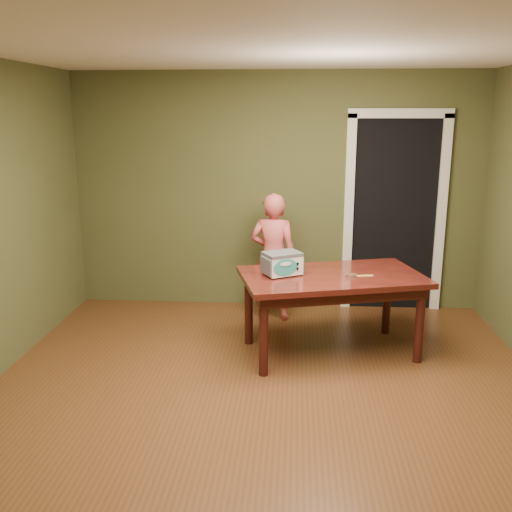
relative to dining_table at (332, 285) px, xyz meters
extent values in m
plane|color=brown|center=(-0.56, -1.16, -0.65)|extent=(5.00, 5.00, 0.00)
cube|color=#4B4D29|center=(-0.56, 1.34, 0.65)|extent=(4.50, 0.02, 2.60)
cube|color=#4B4D29|center=(-0.56, -3.66, 0.65)|extent=(4.50, 0.02, 2.60)
cube|color=white|center=(-0.56, -1.16, 1.95)|extent=(4.50, 5.00, 0.02)
cube|color=black|center=(0.74, 1.64, 0.40)|extent=(0.90, 0.60, 2.10)
cube|color=black|center=(0.74, 1.32, 0.40)|extent=(0.90, 0.02, 2.10)
cube|color=white|center=(0.24, 1.31, 0.40)|extent=(0.10, 0.06, 2.20)
cube|color=white|center=(1.24, 1.31, 0.40)|extent=(0.10, 0.06, 2.20)
cube|color=white|center=(0.74, 1.31, 1.50)|extent=(1.10, 0.06, 0.10)
cube|color=#35120C|center=(0.00, 0.00, 0.07)|extent=(1.78, 1.28, 0.05)
cube|color=black|center=(0.00, 0.00, 0.00)|extent=(1.63, 1.13, 0.10)
cylinder|color=black|center=(-0.59, -0.52, -0.30)|extent=(0.08, 0.08, 0.70)
cylinder|color=black|center=(-0.77, 0.16, -0.30)|extent=(0.08, 0.08, 0.70)
cylinder|color=black|center=(0.77, -0.16, -0.30)|extent=(0.08, 0.08, 0.70)
cylinder|color=black|center=(0.59, 0.52, -0.30)|extent=(0.08, 0.08, 0.70)
cylinder|color=#4C4F54|center=(-0.52, -0.18, 0.11)|extent=(0.02, 0.02, 0.01)
cylinder|color=#4C4F54|center=(-0.60, -0.04, 0.11)|extent=(0.02, 0.02, 0.01)
cylinder|color=#4C4F54|center=(-0.30, -0.06, 0.11)|extent=(0.02, 0.02, 0.01)
cylinder|color=#4C4F54|center=(-0.38, 0.09, 0.11)|extent=(0.02, 0.02, 0.01)
cube|color=white|center=(-0.45, -0.05, 0.20)|extent=(0.38, 0.35, 0.18)
cube|color=#4C4F54|center=(-0.45, -0.05, 0.29)|extent=(0.39, 0.35, 0.03)
cube|color=#4C4F54|center=(-0.59, -0.13, 0.20)|extent=(0.11, 0.18, 0.14)
cube|color=#4C4F54|center=(-0.31, 0.03, 0.20)|extent=(0.11, 0.18, 0.14)
ellipsoid|color=teal|center=(-0.42, -0.16, 0.20)|extent=(0.21, 0.12, 0.15)
cylinder|color=black|center=(-0.31, -0.10, 0.22)|extent=(0.02, 0.02, 0.02)
cylinder|color=black|center=(-0.31, -0.10, 0.18)|extent=(0.02, 0.02, 0.02)
cylinder|color=silver|center=(0.16, -0.06, 0.11)|extent=(0.10, 0.10, 0.02)
cylinder|color=#4A2E18|center=(0.16, -0.06, 0.12)|extent=(0.09, 0.09, 0.01)
cube|color=#DBC35F|center=(0.27, -0.04, 0.10)|extent=(0.18, 0.06, 0.01)
imported|color=#D45757|center=(-0.57, 0.87, 0.03)|extent=(0.54, 0.40, 1.36)
camera|label=1|loc=(-0.34, -4.95, 1.52)|focal=40.00mm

